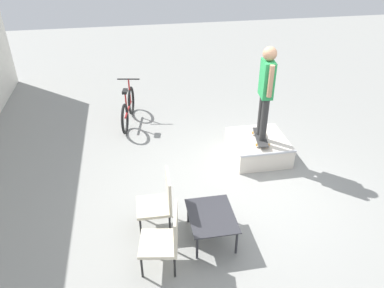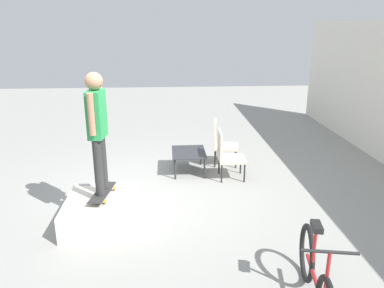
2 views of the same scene
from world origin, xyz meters
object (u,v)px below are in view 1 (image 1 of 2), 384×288
object	(u,v)px
patio_chair_left	(166,238)
bicycle	(128,108)
skate_ramp_box	(258,147)
person_skater	(266,86)
patio_chair_right	(160,200)
skateboard_on_ramp	(261,137)
coffee_table	(211,218)

from	to	relation	value
patio_chair_left	bicycle	size ratio (longest dim) A/B	0.59
skate_ramp_box	person_skater	xyz separation A→B (m)	(-0.09, 0.01, 1.36)
person_skater	patio_chair_right	xyz separation A→B (m)	(-1.57, 2.14, -1.05)
skateboard_on_ramp	bicycle	size ratio (longest dim) A/B	0.47
patio_chair_right	bicycle	bearing A→B (deg)	-172.56
coffee_table	patio_chair_right	world-z (taller)	patio_chair_right
coffee_table	bicycle	size ratio (longest dim) A/B	0.52
person_skater	patio_chair_left	xyz separation A→B (m)	(-2.36, 2.14, -1.05)
skateboard_on_ramp	patio_chair_right	distance (m)	2.65
skate_ramp_box	coffee_table	xyz separation A→B (m)	(-2.04, 1.43, 0.18)
bicycle	person_skater	bearing A→B (deg)	-118.22
patio_chair_left	person_skater	bearing A→B (deg)	147.15
skateboard_on_ramp	coffee_table	xyz separation A→B (m)	(-1.95, 1.42, -0.10)
patio_chair_left	skateboard_on_ramp	bearing A→B (deg)	147.15
skate_ramp_box	bicycle	bearing A→B (deg)	52.85
skate_ramp_box	patio_chair_left	bearing A→B (deg)	138.69
patio_chair_left	patio_chair_right	size ratio (longest dim) A/B	1.00
coffee_table	patio_chair_left	size ratio (longest dim) A/B	0.89
patio_chair_right	patio_chair_left	bearing A→B (deg)	1.17
patio_chair_left	patio_chair_right	xyz separation A→B (m)	(0.79, -0.00, 0.00)
skate_ramp_box	bicycle	xyz separation A→B (m)	(1.92, 2.53, 0.16)
skateboard_on_ramp	person_skater	distance (m)	1.07
coffee_table	patio_chair_left	world-z (taller)	patio_chair_left
coffee_table	bicycle	xyz separation A→B (m)	(3.96, 1.11, -0.02)
person_skater	coffee_table	size ratio (longest dim) A/B	2.09
skateboard_on_ramp	patio_chair_left	xyz separation A→B (m)	(-2.36, 2.14, 0.02)
person_skater	bicycle	size ratio (longest dim) A/B	1.09
skateboard_on_ramp	patio_chair_left	bearing A→B (deg)	146.79
skate_ramp_box	coffee_table	distance (m)	2.50
skateboard_on_ramp	person_skater	xyz separation A→B (m)	(0.00, -0.00, 1.07)
skateboard_on_ramp	coffee_table	distance (m)	2.42
skateboard_on_ramp	patio_chair_left	distance (m)	3.18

